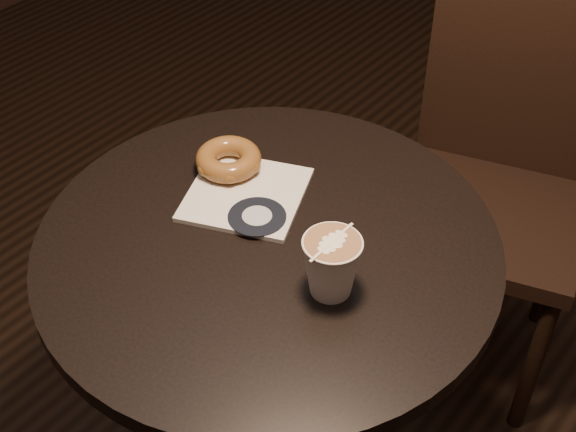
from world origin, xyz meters
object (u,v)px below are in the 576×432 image
(pastry_bag, at_px, (246,194))
(doughnut, at_px, (228,159))
(latte_cup, at_px, (331,266))
(cafe_table, at_px, (270,326))
(chair, at_px, (504,149))

(pastry_bag, distance_m, doughnut, 0.07)
(doughnut, height_order, latte_cup, latte_cup)
(latte_cup, bearing_deg, cafe_table, 170.53)
(doughnut, bearing_deg, chair, 68.87)
(pastry_bag, xyz_separation_m, doughnut, (-0.06, 0.03, 0.02))
(pastry_bag, xyz_separation_m, latte_cup, (0.22, -0.08, 0.04))
(cafe_table, bearing_deg, latte_cup, -9.47)
(pastry_bag, height_order, doughnut, doughnut)
(cafe_table, height_order, doughnut, doughnut)
(pastry_bag, relative_size, doughnut, 1.64)
(chair, xyz_separation_m, pastry_bag, (-0.17, -0.62, 0.20))
(chair, distance_m, latte_cup, 0.74)
(cafe_table, xyz_separation_m, latte_cup, (0.13, -0.02, 0.25))
(cafe_table, height_order, latte_cup, latte_cup)
(chair, bearing_deg, cafe_table, -114.16)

